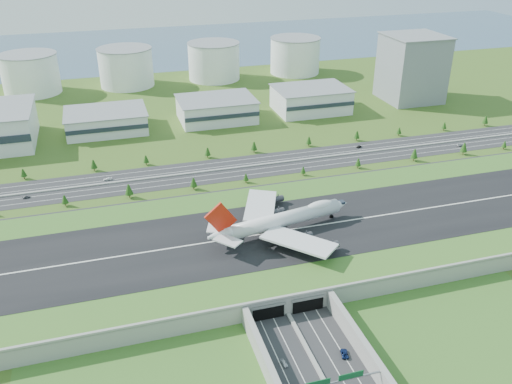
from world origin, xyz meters
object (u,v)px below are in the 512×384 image
object	(u,v)px
office_tower	(412,68)
car_4	(26,197)
fuel_tank_a	(30,74)
car_5	(359,147)
car_2	(344,353)
car_0	(284,363)
car_7	(108,179)
car_6	(461,145)
boeing_747	(281,220)

from	to	relation	value
office_tower	car_4	world-z (taller)	office_tower
fuel_tank_a	car_5	xyz separation A→B (m)	(227.51, -205.74, -16.72)
car_5	car_2	bearing A→B (deg)	-51.04
car_0	fuel_tank_a	bearing A→B (deg)	98.32
car_0	car_7	world-z (taller)	car_7
car_6	office_tower	bearing A→B (deg)	-11.62
car_2	car_7	xyz separation A→B (m)	(-76.35, 178.17, -0.01)
car_0	car_5	distance (m)	215.48
boeing_747	car_6	bearing A→B (deg)	17.37
fuel_tank_a	car_0	distance (m)	401.44
car_2	car_4	xyz separation A→B (m)	(-122.56, 167.02, -0.02)
car_0	car_6	size ratio (longest dim) A/B	0.76
fuel_tank_a	car_5	bearing A→B (deg)	-42.12
car_5	fuel_tank_a	bearing A→B (deg)	-155.54
car_2	boeing_747	bearing A→B (deg)	-77.10
office_tower	car_5	world-z (taller)	office_tower
office_tower	car_7	size ratio (longest dim) A/B	10.81
car_0	car_5	size ratio (longest dim) A/B	0.99
office_tower	fuel_tank_a	distance (m)	340.18
boeing_747	car_6	size ratio (longest dim) A/B	14.85
car_2	car_6	bearing A→B (deg)	-121.12
car_0	car_4	size ratio (longest dim) A/B	0.93
office_tower	car_2	size ratio (longest dim) A/B	10.23
boeing_747	car_7	xyz separation A→B (m)	(-78.02, 100.68, -13.92)
fuel_tank_a	car_2	distance (m)	410.04
fuel_tank_a	car_0	world-z (taller)	fuel_tank_a
car_5	car_7	bearing A→B (deg)	-112.13
car_7	fuel_tank_a	bearing A→B (deg)	-163.66
car_7	office_tower	bearing A→B (deg)	111.11
fuel_tank_a	car_6	xyz separation A→B (m)	(297.72, -223.77, -16.66)
boeing_747	car_4	size ratio (longest dim) A/B	18.13
office_tower	boeing_747	bearing A→B (deg)	-133.62
office_tower	car_2	distance (m)	332.21
car_4	car_5	bearing A→B (deg)	-103.55
office_tower	boeing_747	distance (m)	270.04
car_0	car_5	world-z (taller)	car_0
boeing_747	car_6	world-z (taller)	boeing_747
office_tower	car_0	size ratio (longest dim) A/B	13.84
car_4	car_5	xyz separation A→B (m)	(217.82, 15.01, -0.06)
boeing_747	car_2	xyz separation A→B (m)	(-1.67, -77.48, -13.92)
car_0	car_2	xyz separation A→B (m)	(22.94, -1.86, 0.07)
car_4	car_6	distance (m)	288.05
fuel_tank_a	car_7	bearing A→B (deg)	-75.07
fuel_tank_a	car_4	world-z (taller)	fuel_tank_a
office_tower	boeing_747	xyz separation A→B (m)	(-186.08, -195.29, -12.72)
car_2	office_tower	bearing A→B (deg)	-110.41
car_4	car_6	bearing A→B (deg)	-108.10
boeing_747	car_6	xyz separation A→B (m)	(163.80, 86.52, -13.94)
office_tower	car_2	xyz separation A→B (m)	(-187.74, -272.77, -26.63)
fuel_tank_a	car_0	xyz separation A→B (m)	(109.31, -385.91, -16.70)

